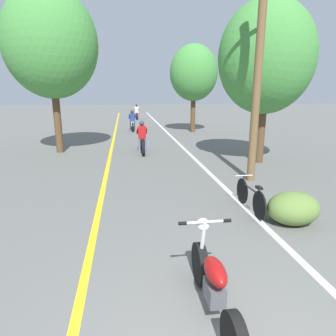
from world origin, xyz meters
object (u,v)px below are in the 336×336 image
at_px(motorcycle_rider_far, 137,114).
at_px(bicycle_parked, 250,197).
at_px(motorcycle_foreground, 214,285).
at_px(roadside_tree_right_near, 266,58).
at_px(motorcycle_rider_lead, 142,141).
at_px(motorcycle_rider_mid, 132,123).
at_px(roadside_tree_left, 51,44).
at_px(utility_pole, 258,71).
at_px(roadside_tree_right_far, 194,73).

xyz_separation_m(motorcycle_rider_far, bicycle_parked, (1.65, -23.70, -0.19)).
distance_m(motorcycle_foreground, bicycle_parked, 3.64).
relative_size(roadside_tree_right_near, motorcycle_foreground, 2.92).
height_order(motorcycle_rider_lead, motorcycle_rider_mid, motorcycle_rider_mid).
distance_m(roadside_tree_left, motorcycle_rider_lead, 5.59).
bearing_deg(roadside_tree_right_near, motorcycle_rider_mid, 114.04).
bearing_deg(roadside_tree_right_near, motorcycle_rider_lead, 150.23).
relative_size(motorcycle_foreground, bicycle_parked, 1.25).
distance_m(motorcycle_rider_mid, bicycle_parked, 15.27).
bearing_deg(motorcycle_rider_mid, utility_pole, -75.30).
xyz_separation_m(motorcycle_foreground, motorcycle_rider_lead, (-0.26, 10.35, 0.11)).
height_order(roadside_tree_left, motorcycle_foreground, roadside_tree_left).
height_order(roadside_tree_left, motorcycle_rider_mid, roadside_tree_left).
bearing_deg(roadside_tree_right_near, motorcycle_foreground, -118.13).
height_order(roadside_tree_right_near, motorcycle_rider_far, roadside_tree_right_near).
bearing_deg(roadside_tree_right_near, motorcycle_rider_far, 101.85).
height_order(roadside_tree_right_near, bicycle_parked, roadside_tree_right_near).
height_order(utility_pole, roadside_tree_right_far, utility_pole).
relative_size(motorcycle_rider_lead, bicycle_parked, 1.28).
bearing_deg(roadside_tree_right_near, bicycle_parked, -116.74).
distance_m(roadside_tree_left, motorcycle_rider_mid, 9.04).
relative_size(roadside_tree_right_far, motorcycle_rider_lead, 2.73).
bearing_deg(motorcycle_rider_mid, roadside_tree_right_far, -17.57).
relative_size(motorcycle_foreground, motorcycle_rider_far, 1.01).
distance_m(utility_pole, roadside_tree_right_far, 11.48).
relative_size(roadside_tree_right_near, bicycle_parked, 3.66).
bearing_deg(utility_pole, bicycle_parked, -113.53).
relative_size(motorcycle_rider_mid, bicycle_parked, 1.25).
height_order(roadside_tree_left, motorcycle_rider_far, roadside_tree_left).
distance_m(roadside_tree_right_far, bicycle_parked, 14.35).
xyz_separation_m(roadside_tree_right_far, bicycle_parked, (-1.75, -13.81, -3.51)).
bearing_deg(utility_pole, motorcycle_rider_far, 97.16).
bearing_deg(motorcycle_rider_lead, motorcycle_foreground, -88.54).
xyz_separation_m(motorcycle_foreground, bicycle_parked, (1.83, 3.15, -0.08)).
height_order(roadside_tree_right_near, motorcycle_rider_lead, roadside_tree_right_near).
distance_m(roadside_tree_right_near, motorcycle_rider_far, 19.74).
relative_size(utility_pole, motorcycle_rider_mid, 3.15).
bearing_deg(roadside_tree_left, motorcycle_rider_far, 75.23).
bearing_deg(roadside_tree_right_near, roadside_tree_left, 158.69).
xyz_separation_m(motorcycle_foreground, motorcycle_rider_mid, (-0.48, 18.25, 0.12)).
bearing_deg(utility_pole, motorcycle_foreground, -117.38).
bearing_deg(roadside_tree_left, utility_pole, -38.62).
height_order(utility_pole, motorcycle_rider_lead, utility_pole).
bearing_deg(motorcycle_rider_far, roadside_tree_left, -104.77).
distance_m(roadside_tree_left, motorcycle_foreground, 12.44).
relative_size(motorcycle_rider_lead, motorcycle_rider_far, 1.04).
height_order(utility_pole, bicycle_parked, utility_pole).
distance_m(roadside_tree_left, bicycle_parked, 10.68).
bearing_deg(bicycle_parked, motorcycle_rider_lead, 106.21).
xyz_separation_m(utility_pole, bicycle_parked, (-1.03, -2.37, -2.94)).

